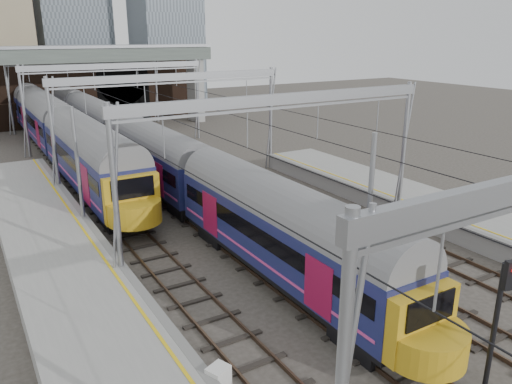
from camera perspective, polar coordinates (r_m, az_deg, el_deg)
ground at (r=20.32m, az=16.01°, el=-14.22°), size 160.00×160.00×0.00m
platform_left at (r=17.34m, az=-16.17°, el=-18.15°), size 4.32×55.00×1.12m
tracks at (r=31.29m, az=-4.17°, el=-1.93°), size 14.40×80.00×0.22m
overhead_line at (r=35.62m, az=-9.22°, el=11.13°), size 16.80×80.00×8.00m
retaining_wall at (r=65.25m, az=-18.25°, el=11.42°), size 28.00×2.75×9.00m
overbridge at (r=58.96m, az=-18.52°, el=13.68°), size 28.00×3.00×9.25m
train_main at (r=42.18m, az=-15.08°, el=6.06°), size 2.71×62.69×4.69m
train_second at (r=51.86m, az=-22.82°, el=7.61°), size 3.05×52.84×5.16m
signal_near_left at (r=16.79m, az=13.96°, el=-9.07°), size 0.38×0.47×4.92m
signal_near_centre at (r=15.96m, az=26.02°, el=-12.50°), size 0.37×0.46×4.67m
equip_cover_a at (r=20.30m, az=7.57°, el=-13.48°), size 0.92×0.68×0.10m
equip_cover_b at (r=20.76m, az=10.97°, el=-12.90°), size 1.08×0.92×0.11m
equip_cover_c at (r=25.69m, az=13.32°, el=-6.84°), size 0.93×0.81×0.09m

